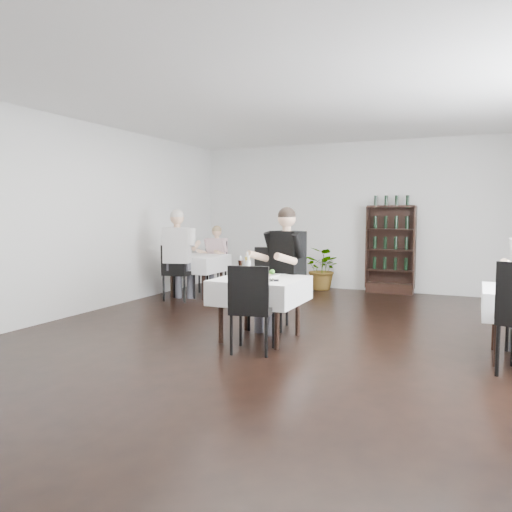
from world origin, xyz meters
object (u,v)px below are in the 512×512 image
Objects in this scene: wine_shelf at (391,250)px; potted_tree at (323,269)px; main_table at (260,290)px; diner_main at (282,259)px.

potted_tree is (-1.32, -0.12, -0.41)m from wine_shelf.
main_table is (-0.90, -4.31, -0.23)m from wine_shelf.
main_table is 4.22m from potted_tree.
main_table is 0.62× the size of diner_main.
diner_main is (0.49, -3.63, 0.52)m from potted_tree.
main_table is 0.66m from diner_main.
potted_tree is at bearing 97.72° from diner_main.
potted_tree is (-0.42, 4.19, -0.18)m from main_table.
diner_main reaches higher than main_table.
wine_shelf is at bearing 77.56° from diner_main.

